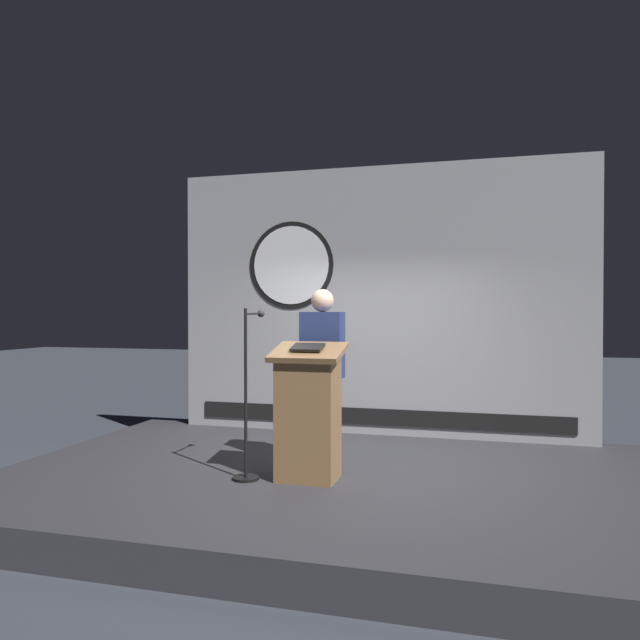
# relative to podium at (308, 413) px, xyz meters

# --- Properties ---
(ground_plane) EXTENTS (40.00, 40.00, 0.00)m
(ground_plane) POSITION_rel_podium_xyz_m (0.25, 0.29, -0.90)
(ground_plane) COLOR #383D47
(stage_platform) EXTENTS (6.40, 4.00, 0.30)m
(stage_platform) POSITION_rel_podium_xyz_m (0.25, 0.29, -0.75)
(stage_platform) COLOR #333338
(stage_platform) RESTS_ON ground
(banner_display) EXTENTS (5.06, 0.12, 3.27)m
(banner_display) POSITION_rel_podium_xyz_m (0.23, 2.13, 1.03)
(banner_display) COLOR #9E9EA3
(banner_display) RESTS_ON stage_platform
(podium) EXTENTS (0.64, 0.50, 1.23)m
(podium) POSITION_rel_podium_xyz_m (0.00, 0.00, 0.00)
(podium) COLOR olive
(podium) RESTS_ON stage_platform
(speaker_person) EXTENTS (0.40, 0.26, 1.72)m
(speaker_person) POSITION_rel_podium_xyz_m (0.00, 0.48, 0.28)
(speaker_person) COLOR black
(speaker_person) RESTS_ON stage_platform
(microphone_stand) EXTENTS (0.24, 0.54, 1.53)m
(microphone_stand) POSITION_rel_podium_xyz_m (-0.54, -0.10, -0.05)
(microphone_stand) COLOR black
(microphone_stand) RESTS_ON stage_platform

